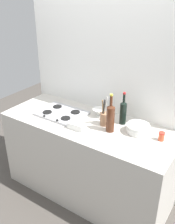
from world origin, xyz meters
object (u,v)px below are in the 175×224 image
Objects in this scene: stovetop_hob at (61,113)px; wine_bottle_leftmost at (123,112)px; mixing_bowl at (99,112)px; utensil_crock at (105,118)px; condiment_jar_front at (161,136)px; butter_dish at (76,126)px; plate_stack at (138,129)px; wine_bottle_mid_left at (110,117)px.

stovetop_hob is 1.49× the size of wine_bottle_leftmost.
mixing_bowl is 0.49× the size of utensil_crock.
mixing_bowl is at bearing 172.72° from condiment_jar_front.
wine_bottle_leftmost is at bearing 168.46° from condiment_jar_front.
butter_dish is 0.79m from condiment_jar_front.
wine_bottle_leftmost is at bearing 47.29° from butter_dish.
utensil_crock reaches higher than condiment_jar_front.
plate_stack is 1.36× the size of butter_dish.
utensil_crock is (0.18, 0.22, 0.04)m from butter_dish.
utensil_crock reaches higher than plate_stack.
plate_stack reaches higher than stovetop_hob.
utensil_crock is (0.50, 0.06, 0.06)m from stovetop_hob.
condiment_jar_front is at bearing 13.65° from wine_bottle_mid_left.
stovetop_hob is at bearing 179.01° from wine_bottle_mid_left.
stovetop_hob is 0.61m from wine_bottle_mid_left.
wine_bottle_mid_left reaches higher than butter_dish.
utensil_crock is 0.56m from condiment_jar_front.
mixing_bowl is 1.79× the size of condiment_jar_front.
wine_bottle_leftmost is 0.19m from utensil_crock.
utensil_crock is at bearing 7.44° from stovetop_hob.
butter_dish reaches higher than stovetop_hob.
wine_bottle_leftmost reaches higher than utensil_crock.
plate_stack is 0.58m from butter_dish.
stovetop_hob is 1.31× the size of wine_bottle_mid_left.
utensil_crock is at bearing -171.94° from plate_stack.
stovetop_hob is 0.41m from mixing_bowl.
wine_bottle_leftmost is 0.28m from mixing_bowl.
butter_dish is at bearing -129.81° from utensil_crock.
wine_bottle_leftmost is 0.20m from wine_bottle_mid_left.
utensil_crock is 3.65× the size of condiment_jar_front.
mixing_bowl is at bearing 139.98° from wine_bottle_mid_left.
condiment_jar_front is (0.74, 0.26, 0.01)m from butter_dish.
plate_stack is 0.28m from wine_bottle_mid_left.
condiment_jar_front is (0.43, -0.09, -0.09)m from wine_bottle_leftmost.
plate_stack reaches higher than butter_dish.
plate_stack is (0.83, 0.11, 0.03)m from stovetop_hob.
mixing_bowl is 0.89× the size of butter_dish.
butter_dish is 0.29m from utensil_crock.
plate_stack is 2.73× the size of condiment_jar_front.
condiment_jar_front is (0.56, 0.04, -0.03)m from utensil_crock.
wine_bottle_mid_left is 0.34m from butter_dish.
plate_stack is at bearing 27.35° from butter_dish.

